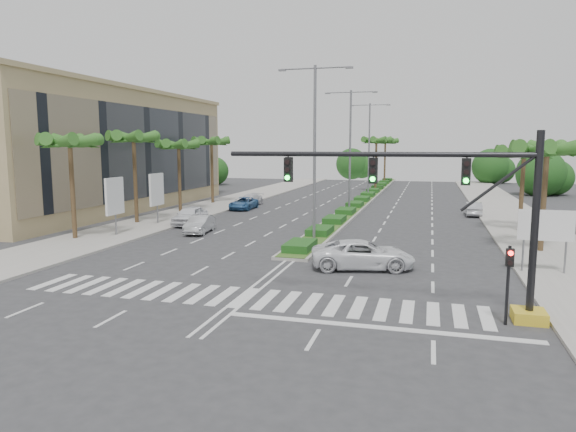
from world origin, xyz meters
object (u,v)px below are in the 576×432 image
car_parked_a (190,215)px  car_parked_b (200,224)px  car_parked_d (250,200)px  car_crossing (363,255)px  car_right (474,209)px  car_parked_c (244,203)px

car_parked_a → car_parked_b: (2.56, -3.53, -0.13)m
car_parked_d → car_crossing: car_crossing is taller
car_right → car_parked_d: bearing=-5.2°
car_parked_b → car_right: car_parked_b is taller
car_parked_a → car_crossing: (16.11, -11.77, -0.02)m
car_right → car_parked_b: bearing=38.0°
car_parked_a → car_crossing: size_ratio=0.84×
car_crossing → car_parked_b: bearing=45.7°
car_parked_a → car_right: size_ratio=1.17×
car_parked_b → car_right: size_ratio=1.02×
car_parked_d → car_parked_a: bearing=-83.7°
car_parked_a → car_parked_d: 14.92m
car_parked_b → car_right: 26.47m
car_parked_b → car_parked_d: 18.63m
car_parked_a → car_right: bearing=24.2°
car_crossing → car_right: 25.43m
car_parked_c → car_crossing: size_ratio=0.82×
car_parked_b → car_parked_d: car_parked_b is taller
car_parked_b → car_crossing: bearing=-38.8°
car_parked_b → car_parked_c: car_parked_b is taller
car_parked_b → car_parked_d: size_ratio=0.93×
car_parked_b → car_parked_c: (-1.95, 14.83, -0.04)m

